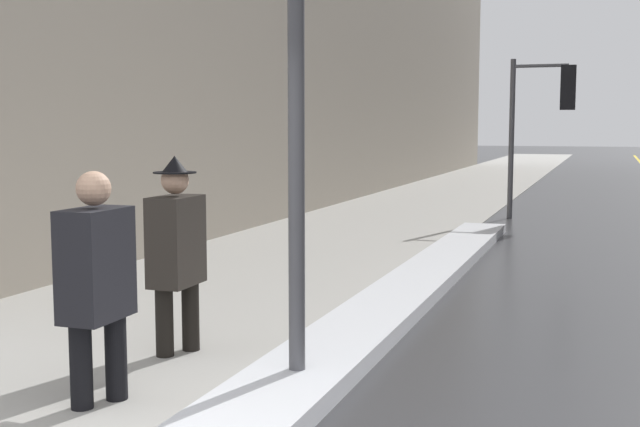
# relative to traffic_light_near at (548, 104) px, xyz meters

# --- Properties ---
(sidewalk_slab) EXTENTS (4.00, 80.00, 0.01)m
(sidewalk_slab) POSITION_rel_traffic_light_near_xyz_m (-3.11, 1.36, -2.38)
(sidewalk_slab) COLOR #B2AFA8
(sidewalk_slab) RESTS_ON ground
(snow_bank_curb) EXTENTS (0.75, 12.07, 0.15)m
(snow_bank_curb) POSITION_rel_traffic_light_near_xyz_m (-0.89, -8.42, -2.31)
(snow_bank_curb) COLOR white
(snow_bank_curb) RESTS_ON ground
(traffic_light_near) EXTENTS (1.31, 0.32, 3.31)m
(traffic_light_near) POSITION_rel_traffic_light_near_xyz_m (0.00, 0.00, 0.00)
(traffic_light_near) COLOR #515156
(traffic_light_near) RESTS_ON ground
(pedestrian_nearside) EXTENTS (0.32, 0.53, 1.62)m
(pedestrian_nearside) POSITION_rel_traffic_light_near_xyz_m (-2.05, -12.64, -1.48)
(pedestrian_nearside) COLOR black
(pedestrian_nearside) RESTS_ON ground
(pedestrian_in_fedora) EXTENTS (0.36, 0.52, 1.68)m
(pedestrian_in_fedora) POSITION_rel_traffic_light_near_xyz_m (-2.17, -11.36, -1.46)
(pedestrian_in_fedora) COLOR black
(pedestrian_in_fedora) RESTS_ON ground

